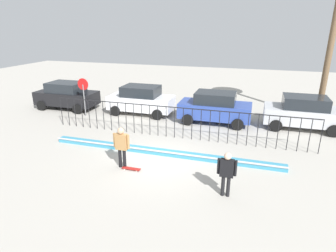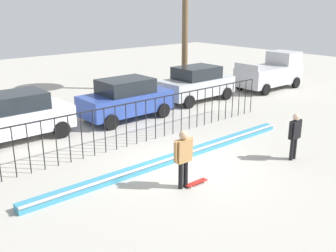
{
  "view_description": "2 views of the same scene",
  "coord_description": "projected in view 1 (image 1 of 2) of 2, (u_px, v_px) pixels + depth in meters",
  "views": [
    {
      "loc": [
        3.85,
        -10.85,
        5.71
      ],
      "look_at": [
        0.17,
        1.11,
        1.26
      ],
      "focal_mm": 30.53,
      "sensor_mm": 36.0,
      "label": 1
    },
    {
      "loc": [
        -8.34,
        -8.76,
        5.27
      ],
      "look_at": [
        0.03,
        1.03,
        1.16
      ],
      "focal_mm": 41.79,
      "sensor_mm": 36.0,
      "label": 2
    }
  ],
  "objects": [
    {
      "name": "stop_sign",
      "position": [
        84.0,
        92.0,
        18.39
      ],
      "size": [
        0.76,
        0.07,
        2.5
      ],
      "color": "slate",
      "rests_on": "ground"
    },
    {
      "name": "parked_car_white",
      "position": [
        141.0,
        100.0,
        19.09
      ],
      "size": [
        4.3,
        2.12,
        1.9
      ],
      "rotation": [
        0.0,
        0.0,
        0.04
      ],
      "color": "silver",
      "rests_on": "ground"
    },
    {
      "name": "skateboard",
      "position": [
        131.0,
        169.0,
        11.87
      ],
      "size": [
        0.8,
        0.2,
        0.07
      ],
      "rotation": [
        0.0,
        0.0,
        0.36
      ],
      "color": "#A51E19",
      "rests_on": "ground"
    },
    {
      "name": "parked_car_blue",
      "position": [
        215.0,
        107.0,
        17.33
      ],
      "size": [
        4.3,
        2.12,
        1.9
      ],
      "rotation": [
        0.0,
        0.0,
        -0.01
      ],
      "color": "#2D479E",
      "rests_on": "ground"
    },
    {
      "name": "skateboarder",
      "position": [
        121.0,
        144.0,
        11.76
      ],
      "size": [
        0.72,
        0.27,
        1.78
      ],
      "rotation": [
        0.0,
        0.0,
        0.42
      ],
      "color": "black",
      "rests_on": "ground"
    },
    {
      "name": "ground_plane",
      "position": [
        157.0,
        160.0,
        12.74
      ],
      "size": [
        60.0,
        60.0,
        0.0
      ],
      "primitive_type": "plane",
      "color": "#ADA89E"
    },
    {
      "name": "parked_car_black",
      "position": [
        67.0,
        95.0,
        20.3
      ],
      "size": [
        4.3,
        2.12,
        1.9
      ],
      "rotation": [
        0.0,
        0.0,
        0.02
      ],
      "color": "black",
      "rests_on": "ground"
    },
    {
      "name": "parked_car_silver",
      "position": [
        304.0,
        112.0,
        16.32
      ],
      "size": [
        4.3,
        2.12,
        1.9
      ],
      "rotation": [
        0.0,
        0.0,
        0.02
      ],
      "color": "#B7BABF",
      "rests_on": "ground"
    },
    {
      "name": "bowl_coping_ledge",
      "position": [
        161.0,
        152.0,
        13.27
      ],
      "size": [
        11.0,
        0.41,
        0.27
      ],
      "color": "teal",
      "rests_on": "ground"
    },
    {
      "name": "camera_operator",
      "position": [
        227.0,
        170.0,
        9.77
      ],
      "size": [
        0.67,
        0.25,
        1.66
      ],
      "rotation": [
        0.0,
        0.0,
        2.62
      ],
      "color": "black",
      "rests_on": "ground"
    },
    {
      "name": "perimeter_fence",
      "position": [
        175.0,
        119.0,
        14.97
      ],
      "size": [
        14.04,
        0.04,
        1.69
      ],
      "color": "black",
      "rests_on": "ground"
    }
  ]
}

